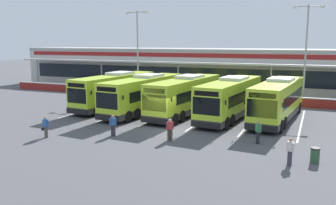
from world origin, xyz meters
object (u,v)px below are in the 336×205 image
object	(u,v)px
pedestrian_near_bin	(290,151)
pedestrian_approaching_bus	(113,125)
coach_bus_rightmost	(278,101)
lamp_post_west	(138,48)
litter_bin	(315,155)
lamp_post_centre	(306,49)
pedestrian_child	(258,131)
coach_bus_leftmost	(115,91)
coach_bus_right_centre	(231,99)
coach_bus_left_centre	(144,95)
pedestrian_with_handbag	(46,126)
pedestrian_in_dark_coat	(170,129)
coach_bus_centre	(185,96)

from	to	relation	value
pedestrian_near_bin	pedestrian_approaching_bus	distance (m)	12.91
coach_bus_rightmost	lamp_post_west	bearing A→B (deg)	153.91
litter_bin	lamp_post_centre	bearing A→B (deg)	94.27
pedestrian_child	lamp_post_west	world-z (taller)	lamp_post_west
coach_bus_leftmost	lamp_post_west	world-z (taller)	lamp_post_west
lamp_post_west	coach_bus_rightmost	bearing A→B (deg)	-26.09
coach_bus_leftmost	pedestrian_approaching_bus	bearing A→B (deg)	-59.88
coach_bus_right_centre	pedestrian_child	distance (m)	8.64
pedestrian_near_bin	litter_bin	bearing A→B (deg)	35.45
coach_bus_right_centre	pedestrian_near_bin	xyz separation A→B (m)	(6.15, -11.58, -0.91)
coach_bus_left_centre	pedestrian_near_bin	bearing A→B (deg)	-36.13
pedestrian_with_handbag	lamp_post_centre	world-z (taller)	lamp_post_centre
lamp_post_centre	pedestrian_approaching_bus	bearing A→B (deg)	-122.07
lamp_post_centre	pedestrian_in_dark_coat	bearing A→B (deg)	-112.56
pedestrian_child	lamp_post_centre	bearing A→B (deg)	83.01
pedestrian_near_bin	lamp_post_west	xyz separation A→B (m)	(-21.07, 21.55, 5.42)
pedestrian_in_dark_coat	lamp_post_west	xyz separation A→B (m)	(-12.71, 19.45, 5.42)
coach_bus_right_centre	pedestrian_child	bearing A→B (deg)	-64.13
coach_bus_centre	pedestrian_child	xyz separation A→B (m)	(8.19, -7.59, -0.91)
pedestrian_near_bin	coach_bus_left_centre	bearing A→B (deg)	143.87
coach_bus_centre	pedestrian_approaching_bus	bearing A→B (deg)	-102.69
pedestrian_child	lamp_post_centre	world-z (taller)	lamp_post_centre
pedestrian_with_handbag	lamp_post_centre	distance (m)	28.64
lamp_post_west	lamp_post_centre	distance (m)	20.86
coach_bus_centre	coach_bus_right_centre	bearing A→B (deg)	1.81
coach_bus_leftmost	lamp_post_centre	distance (m)	21.48
pedestrian_approaching_bus	coach_bus_leftmost	bearing A→B (deg)	120.12
coach_bus_right_centre	lamp_post_centre	distance (m)	12.59
coach_bus_left_centre	pedestrian_with_handbag	distance (m)	11.78
pedestrian_with_handbag	coach_bus_leftmost	bearing A→B (deg)	97.62
coach_bus_rightmost	litter_bin	size ratio (longest dim) A/B	13.26
coach_bus_leftmost	pedestrian_near_bin	xyz separation A→B (m)	(18.89, -12.10, -0.91)
coach_bus_left_centre	coach_bus_right_centre	bearing A→B (deg)	5.33
coach_bus_leftmost	coach_bus_left_centre	xyz separation A→B (m)	(4.13, -1.33, 0.00)
coach_bus_right_centre	coach_bus_rightmost	size ratio (longest dim) A/B	1.00
coach_bus_left_centre	lamp_post_west	distance (m)	13.28
coach_bus_leftmost	pedestrian_in_dark_coat	xyz separation A→B (m)	(10.52, -10.00, -0.91)
pedestrian_with_handbag	lamp_post_west	bearing A→B (deg)	99.94
pedestrian_in_dark_coat	lamp_post_centre	xyz separation A→B (m)	(8.15, 19.61, 5.42)
coach_bus_leftmost	litter_bin	distance (m)	23.13
coach_bus_right_centre	coach_bus_centre	bearing A→B (deg)	-178.19
coach_bus_left_centre	coach_bus_rightmost	xyz separation A→B (m)	(12.78, 1.43, 0.00)
lamp_post_centre	pedestrian_child	bearing A→B (deg)	-96.99
litter_bin	pedestrian_near_bin	bearing A→B (deg)	-144.55
coach_bus_left_centre	lamp_post_centre	distance (m)	18.75
coach_bus_left_centre	pedestrian_near_bin	xyz separation A→B (m)	(14.76, -10.77, -0.91)
pedestrian_with_handbag	pedestrian_approaching_bus	world-z (taller)	same
pedestrian_approaching_bus	lamp_post_west	distance (m)	22.25
coach_bus_centre	coach_bus_rightmost	distance (m)	8.65
pedestrian_in_dark_coat	lamp_post_west	bearing A→B (deg)	123.17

